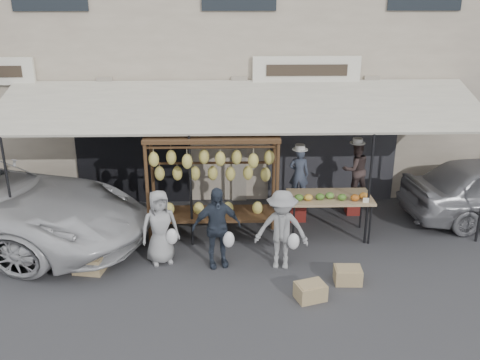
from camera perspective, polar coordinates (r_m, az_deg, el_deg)
The scene contains 15 objects.
ground_plane at distance 9.91m, azimuth 0.43°, elevation -9.94°, with size 90.00×90.00×0.00m, color #2D2D30.
shophouse at distance 15.09m, azimuth -0.41°, elevation 15.37°, with size 24.00×6.15×7.30m.
awning at distance 11.09m, azimuth 0.10°, elevation 7.78°, with size 10.00×2.35×2.92m.
banana_rack at distance 10.51m, azimuth -2.95°, elevation 1.33°, with size 2.60×0.90×2.24m.
produce_table at distance 11.00m, azimuth 9.57°, elevation -1.93°, with size 1.70×0.90×1.04m.
vendor_left at distance 11.65m, azimuth 6.30°, elevation 0.63°, with size 0.43×0.28×1.18m, color #3C4558.
vendor_right at distance 12.17m, azimuth 12.21°, elevation 1.12°, with size 0.63×0.49×1.29m, color #413331.
customer_left at distance 10.08m, azimuth -8.54°, elevation -4.99°, with size 0.71×0.46×1.44m, color gray.
customer_mid at distance 9.84m, azimuth -2.53°, elevation -5.06°, with size 0.91×0.38×1.56m, color #2B3340.
customer_right at distance 9.80m, azimuth 4.46°, elevation -5.32°, with size 0.98×0.57×1.52m, color gray.
stool_left at distance 11.96m, azimuth 6.15°, elevation -3.13°, with size 0.35×0.35×0.49m, color maroon.
stool_right at distance 12.47m, azimuth 11.92°, elevation -2.60°, with size 0.30×0.30×0.43m, color maroon.
crate_near_a at distance 9.21m, azimuth 7.52°, elevation -11.70°, with size 0.48×0.36×0.29m, color tan.
crate_near_b at distance 9.77m, azimuth 11.43°, elevation -9.92°, with size 0.47×0.36×0.28m, color tan.
crate_far at distance 10.29m, azimuth -15.75°, elevation -8.55°, with size 0.53×0.41×0.32m, color tan.
Camera 1 is at (-0.30, -8.52, 5.06)m, focal length 40.00 mm.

